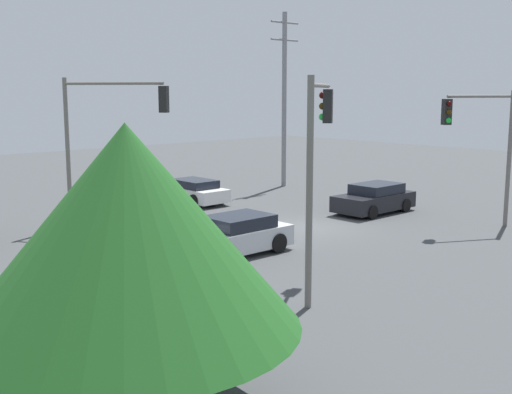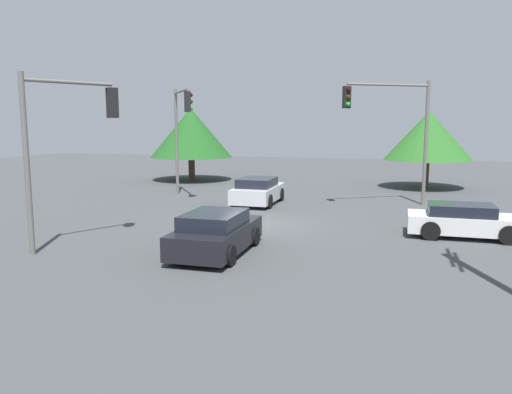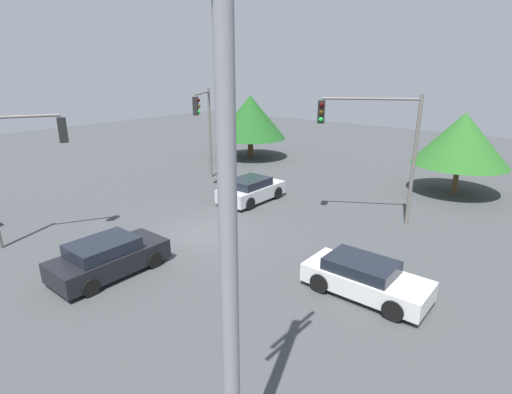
% 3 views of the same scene
% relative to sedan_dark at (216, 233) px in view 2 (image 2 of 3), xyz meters
% --- Properties ---
extents(ground_plane, '(80.00, 80.00, 0.00)m').
position_rel_sedan_dark_xyz_m(ground_plane, '(-4.85, -0.04, -0.67)').
color(ground_plane, '#424447').
extents(sedan_dark, '(4.23, 2.03, 1.39)m').
position_rel_sedan_dark_xyz_m(sedan_dark, '(0.00, 0.00, 0.00)').
color(sedan_dark, black).
rests_on(sedan_dark, ground_plane).
extents(sedan_silver, '(4.11, 2.06, 1.38)m').
position_rel_sedan_dark_xyz_m(sedan_silver, '(-9.99, -1.41, 0.01)').
color(sedan_silver, silver).
rests_on(sedan_silver, ground_plane).
extents(sedan_white, '(1.89, 4.16, 1.24)m').
position_rel_sedan_dark_xyz_m(sedan_white, '(-4.72, 8.05, -0.06)').
color(sedan_white, silver).
rests_on(sedan_white, ground_plane).
extents(traffic_signal_main, '(3.01, 1.76, 5.78)m').
position_rel_sedan_dark_xyz_m(traffic_signal_main, '(0.59, -5.06, 3.27)').
color(traffic_signal_main, slate).
rests_on(traffic_signal_main, ground_plane).
extents(traffic_signal_cross, '(3.43, 2.46, 6.16)m').
position_rel_sedan_dark_xyz_m(traffic_signal_cross, '(-11.05, -6.18, 3.56)').
color(traffic_signal_cross, slate).
rests_on(traffic_signal_cross, ground_plane).
extents(traffic_signal_aux, '(2.64, 4.12, 6.30)m').
position_rel_sedan_dark_xyz_m(traffic_signal_aux, '(-11.17, 5.33, 3.69)').
color(traffic_signal_aux, slate).
rests_on(traffic_signal_aux, ground_plane).
extents(tree_left, '(5.93, 5.93, 5.25)m').
position_rel_sedan_dark_xyz_m(tree_left, '(-18.98, -9.01, 2.80)').
color(tree_left, '#4C3823').
rests_on(tree_left, ground_plane).
extents(tree_behind, '(5.51, 5.51, 4.94)m').
position_rel_sedan_dark_xyz_m(tree_behind, '(-19.05, 7.35, 2.71)').
color(tree_behind, brown).
rests_on(tree_behind, ground_plane).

